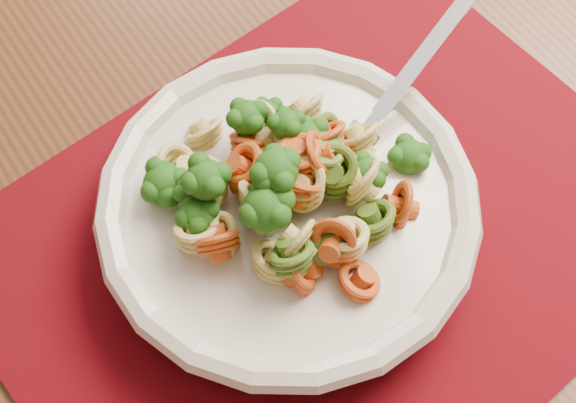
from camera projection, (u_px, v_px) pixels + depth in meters
name	position (u px, v px, depth m)	size (l,w,h in m)	color
dining_table	(296.00, 111.00, 0.70)	(1.68, 1.22, 0.73)	#572C18
placemat	(327.00, 236.00, 0.54)	(0.44, 0.34, 0.00)	#550311
pasta_bowl	(288.00, 210.00, 0.52)	(0.25, 0.25, 0.05)	beige
pasta_broccoli_heap	(288.00, 197.00, 0.50)	(0.21, 0.21, 0.06)	tan
fork	(356.00, 144.00, 0.52)	(0.19, 0.02, 0.01)	silver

